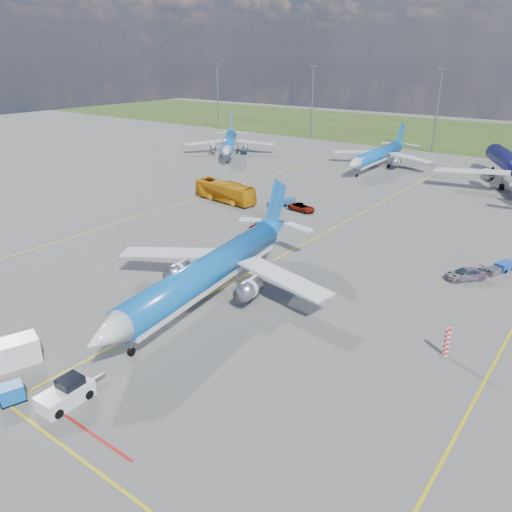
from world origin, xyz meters
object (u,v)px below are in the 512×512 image
Objects in this scene: bg_jet_nw at (229,155)px; service_car_a at (261,225)px; apron_bus at (225,192)px; service_car_b at (302,207)px; warning_post at (447,342)px; service_van at (7,354)px; bg_jet_n at (512,187)px; uld_container at (11,393)px; baggage_tug_w at (500,268)px; main_airliner at (209,300)px; bg_jet_nnw at (377,168)px; service_car_c at (466,274)px; pushback_tug at (66,393)px; baggage_tug_c at (282,203)px.

bg_jet_nw reaches higher than service_car_a.
apron_bus is 2.67× the size of service_car_b.
bg_jet_nw reaches higher than warning_post.
warning_post is at bearing 57.78° from service_van.
warning_post is 73.16m from bg_jet_n.
uld_container is 0.36× the size of baggage_tug_w.
baggage_tug_w is (34.39, 5.05, -0.24)m from service_car_a.
service_van is at bearing -75.11° from service_car_a.
apron_bus is at bearing 119.40° from main_airliner.
apron_bus is (-10.54, -44.99, 1.88)m from bg_jet_nnw.
main_airliner is at bearing 106.05° from uld_container.
baggage_tug_w is (30.37, 48.84, -0.68)m from service_van.
apron_bus is 2.61× the size of service_car_c.
bg_jet_n is at bearing 97.06° from warning_post.
baggage_tug_w is (21.69, 48.62, -0.31)m from pushback_tug.
bg_jet_nw is at bearing -20.23° from bg_jet_n.
main_airliner reaches higher than service_van.
bg_jet_nw is 87.67m from main_airliner.
bg_jet_nw reaches higher than service_car_c.
baggage_tug_w is at bearing 103.42° from service_car_c.
warning_post reaches higher than baggage_tug_c.
bg_jet_nw is 106.17m from uld_container.
main_airliner is 20.51m from pushback_tug.
baggage_tug_c is (-36.21, 13.00, -0.18)m from service_car_c.
bg_jet_n is 9.10× the size of service_car_b.
pushback_tug reaches higher than baggage_tug_c.
service_van is 57.51m from baggage_tug_w.
service_van is at bearing -103.06° from baggage_tug_w.
service_van is at bearing 179.22° from pushback_tug.
uld_container is at bearing -69.35° from service_car_a.
service_van is 1.08× the size of baggage_tug_w.
service_car_b is at bearing 100.70° from pushback_tug.
service_car_c is at bearing 76.49° from service_van.
warning_post is 50.66m from baggage_tug_c.
bg_jet_n is at bearing 73.99° from service_car_a.
service_car_c is (5.59, -54.01, 0.75)m from bg_jet_n.
bg_jet_nw is 7.18× the size of baggage_tug_w.
service_car_a is at bearing -48.49° from baggage_tug_c.
bg_jet_nw reaches higher than uld_container.
uld_container is (-3.72, -2.57, -0.10)m from pushback_tug.
warning_post is 0.09× the size of bg_jet_nnw.
pushback_tug is at bearing -131.69° from warning_post.
warning_post is at bearing -122.88° from service_car_b.
service_car_c is 0.93× the size of baggage_tug_c.
service_car_c is (18.79, 43.49, -0.07)m from pushback_tug.
service_van reaches higher than baggage_tug_w.
bg_jet_n reaches higher than service_car_c.
bg_jet_n is at bearing 69.97° from main_airliner.
main_airliner is (14.43, -77.38, 0.00)m from bg_jet_nnw.
bg_jet_nnw is at bearing 147.35° from baggage_tug_w.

